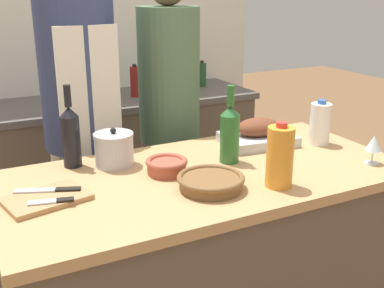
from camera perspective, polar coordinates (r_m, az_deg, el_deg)
name	(u,v)px	position (r m, az deg, el deg)	size (l,w,h in m)	color
kitchen_island	(205,271)	(2.09, 1.50, -14.81)	(1.59, 0.78, 0.90)	brown
back_counter	(104,165)	(3.27, -10.35, -2.42)	(2.04, 0.60, 0.89)	brown
back_wall	(82,34)	(3.41, -12.94, 12.61)	(2.54, 0.10, 2.55)	silver
roasting_pan	(258,134)	(2.21, 7.83, 1.16)	(0.34, 0.27, 0.12)	#BCBCC1
wicker_basket	(211,181)	(1.72, 2.24, -4.46)	(0.24, 0.24, 0.05)	brown
cutting_board	(46,198)	(1.71, -16.93, -6.20)	(0.30, 0.24, 0.02)	#AD7F51
stock_pot	(114,149)	(1.95, -9.22, -0.62)	(0.16, 0.16, 0.16)	#B7B7BC
mixing_bowl	(167,165)	(1.86, -3.02, -2.54)	(0.16, 0.16, 0.06)	#A84C38
juice_jug	(280,157)	(1.74, 10.38, -1.49)	(0.10, 0.10, 0.24)	orange
milk_jug	(320,124)	(2.25, 14.94, 2.35)	(0.09, 0.09, 0.21)	white
wine_bottle_green	(230,133)	(1.95, 4.50, 1.37)	(0.08, 0.08, 0.32)	#28662D
wine_bottle_dark	(71,135)	(1.96, -14.18, 1.05)	(0.07, 0.07, 0.33)	black
wine_glass_left	(374,144)	(2.07, 20.72, -0.03)	(0.07, 0.07, 0.12)	silver
knife_chef	(50,190)	(1.74, -16.48, -5.25)	(0.22, 0.11, 0.01)	#B7B7BC
knife_paring	(53,201)	(1.65, -16.18, -6.53)	(0.15, 0.06, 0.01)	#B7B7BC
condiment_bottle_tall	(135,82)	(3.17, -6.77, 7.37)	(0.06, 0.06, 0.21)	maroon
condiment_bottle_short	(202,74)	(3.48, 1.19, 8.24)	(0.06, 0.06, 0.18)	#234C28
person_cook_aproned	(82,122)	(2.40, -12.91, 2.61)	(0.36, 0.36, 1.74)	beige
person_cook_guest	(170,115)	(2.53, -2.68, 3.49)	(0.32, 0.32, 1.69)	beige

